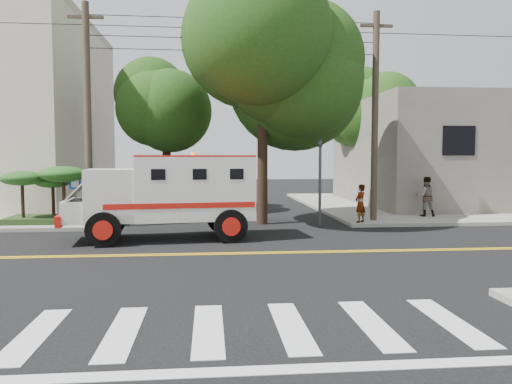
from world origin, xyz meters
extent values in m
plane|color=black|center=(0.00, 0.00, 0.00)|extent=(100.00, 100.00, 0.00)
cube|color=gray|center=(13.50, 13.50, 0.07)|extent=(17.00, 17.00, 0.15)
cube|color=#666357|center=(15.00, 14.00, 3.15)|extent=(14.00, 12.00, 6.00)
cylinder|color=#382D23|center=(-5.60, 6.00, 4.50)|extent=(0.28, 0.28, 9.00)
cylinder|color=#382D23|center=(6.30, 6.20, 4.50)|extent=(0.28, 0.28, 9.00)
cylinder|color=black|center=(1.50, 6.50, 3.50)|extent=(0.44, 0.44, 7.00)
sphere|color=#1D3E11|center=(1.50, 6.50, 7.00)|extent=(5.32, 5.32, 5.32)
sphere|color=#1D3E11|center=(2.64, 5.74, 7.57)|extent=(4.56, 4.56, 4.56)
cylinder|color=black|center=(-3.00, 12.00, 2.80)|extent=(0.44, 0.44, 5.60)
sphere|color=#1D3E11|center=(-3.00, 12.00, 5.60)|extent=(3.92, 3.92, 3.92)
sphere|color=#1D3E11|center=(-2.16, 11.44, 6.02)|extent=(3.36, 3.36, 3.36)
cylinder|color=black|center=(8.50, 16.00, 2.97)|extent=(0.44, 0.44, 5.95)
sphere|color=#1D3E11|center=(8.50, 16.00, 5.95)|extent=(4.20, 4.20, 4.20)
sphere|color=#1D3E11|center=(9.40, 15.40, 6.40)|extent=(3.60, 3.60, 3.60)
cylinder|color=#3F3F42|center=(3.80, 5.60, 1.80)|extent=(0.12, 0.12, 3.60)
imported|color=#3F3F42|center=(3.80, 5.60, 3.15)|extent=(0.15, 0.18, 0.90)
cylinder|color=#3F3F42|center=(-6.20, 6.20, 1.00)|extent=(0.06, 0.06, 2.00)
cube|color=#0C33A5|center=(-6.20, 6.14, 1.80)|extent=(0.45, 0.03, 0.45)
cube|color=#1E3314|center=(-7.50, 6.80, 0.27)|extent=(3.20, 2.00, 0.24)
cylinder|color=black|center=(-8.40, 6.50, 1.15)|extent=(0.14, 0.14, 1.52)
ellipsoid|color=#1F4C17|center=(-8.40, 6.50, 2.00)|extent=(1.73, 1.73, 0.60)
cylinder|color=black|center=(-7.40, 7.20, 1.07)|extent=(0.14, 0.14, 1.36)
ellipsoid|color=#1F4C17|center=(-7.40, 7.20, 1.83)|extent=(1.55, 1.55, 0.54)
cylinder|color=black|center=(-6.70, 6.30, 1.23)|extent=(0.14, 0.14, 1.68)
ellipsoid|color=#1F4C17|center=(-6.70, 6.30, 2.17)|extent=(1.91, 1.91, 0.66)
cube|color=silver|center=(-1.31, 2.92, 1.79)|extent=(4.23, 2.77, 2.15)
cube|color=silver|center=(-4.06, 2.62, 1.59)|extent=(1.87, 2.42, 1.74)
cube|color=black|center=(-4.86, 2.54, 2.05)|extent=(0.25, 1.74, 0.72)
cube|color=silver|center=(-5.13, 2.51, 1.08)|extent=(1.14, 2.14, 0.72)
cube|color=red|center=(-5.64, 2.45, 0.82)|extent=(0.42, 2.21, 0.36)
cube|color=red|center=(-1.31, 2.92, 2.90)|extent=(4.23, 2.77, 0.06)
cylinder|color=black|center=(-4.14, 1.46, 0.56)|extent=(1.16, 0.45, 1.13)
cylinder|color=black|center=(-4.39, 3.74, 0.56)|extent=(1.16, 0.45, 1.13)
cylinder|color=black|center=(-0.06, 1.90, 0.56)|extent=(1.16, 0.45, 1.13)
cylinder|color=black|center=(-0.31, 4.18, 0.56)|extent=(1.16, 0.45, 1.13)
imported|color=gray|center=(5.50, 5.50, 0.95)|extent=(0.69, 0.67, 1.59)
imported|color=gray|center=(9.17, 7.38, 1.06)|extent=(1.01, 0.85, 1.82)
camera|label=1|loc=(-0.77, -14.67, 2.87)|focal=35.00mm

